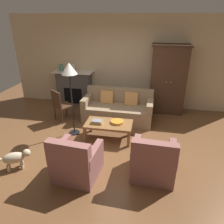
% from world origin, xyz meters
% --- Properties ---
extents(ground_plane, '(9.60, 9.60, 0.00)m').
position_xyz_m(ground_plane, '(0.00, 0.00, 0.00)').
color(ground_plane, brown).
extents(back_wall, '(7.20, 0.10, 2.80)m').
position_xyz_m(back_wall, '(0.00, 2.55, 1.40)').
color(back_wall, beige).
rests_on(back_wall, ground).
extents(fireplace, '(1.26, 0.48, 1.12)m').
position_xyz_m(fireplace, '(-1.55, 2.30, 0.57)').
color(fireplace, '#4C4947').
rests_on(fireplace, ground).
extents(armoire, '(1.06, 0.57, 2.02)m').
position_xyz_m(armoire, '(1.40, 2.22, 1.01)').
color(armoire, '#472D1E').
rests_on(armoire, ground).
extents(couch, '(1.94, 0.89, 0.86)m').
position_xyz_m(couch, '(0.05, 1.38, 0.32)').
color(couch, '#937A5B').
rests_on(couch, ground).
extents(coffee_table, '(1.10, 0.60, 0.42)m').
position_xyz_m(coffee_table, '(-0.00, 0.31, 0.37)').
color(coffee_table, olive).
rests_on(coffee_table, ground).
extents(fruit_bowl, '(0.30, 0.30, 0.05)m').
position_xyz_m(fruit_bowl, '(0.19, 0.36, 0.45)').
color(fruit_bowl, orange).
rests_on(fruit_bowl, coffee_table).
extents(book_stack, '(0.25, 0.18, 0.07)m').
position_xyz_m(book_stack, '(-0.26, 0.26, 0.46)').
color(book_stack, gold).
rests_on(book_stack, coffee_table).
extents(mantel_vase_jade, '(0.13, 0.13, 0.19)m').
position_xyz_m(mantel_vase_jade, '(-1.93, 2.28, 1.22)').
color(mantel_vase_jade, slate).
rests_on(mantel_vase_jade, fireplace).
extents(mantel_vase_cream, '(0.15, 0.15, 0.23)m').
position_xyz_m(mantel_vase_cream, '(-1.55, 2.28, 1.24)').
color(mantel_vase_cream, beige).
rests_on(mantel_vase_cream, fireplace).
extents(armchair_near_left, '(0.84, 0.84, 0.88)m').
position_xyz_m(armchair_near_left, '(-0.32, -1.08, 0.32)').
color(armchair_near_left, '#935B56').
rests_on(armchair_near_left, ground).
extents(armchair_near_right, '(0.81, 0.80, 0.88)m').
position_xyz_m(armchair_near_right, '(1.05, -0.81, 0.32)').
color(armchair_near_right, '#935B56').
rests_on(armchair_near_right, ground).
extents(side_chair_wooden, '(0.61, 0.61, 0.90)m').
position_xyz_m(side_chair_wooden, '(-1.50, 1.02, 0.51)').
color(side_chair_wooden, '#472D1E').
rests_on(side_chair_wooden, ground).
extents(floor_lamp, '(0.36, 0.36, 1.78)m').
position_xyz_m(floor_lamp, '(-0.91, 0.41, 1.55)').
color(floor_lamp, black).
rests_on(floor_lamp, ground).
extents(dog, '(0.51, 0.38, 0.39)m').
position_xyz_m(dog, '(-1.54, -1.09, 0.25)').
color(dog, beige).
rests_on(dog, ground).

